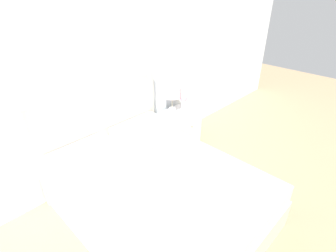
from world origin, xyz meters
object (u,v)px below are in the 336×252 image
object	(u,v)px
nightstand	(179,129)
flower_vase	(184,98)
bed	(155,189)
alarm_clock	(179,117)
table_lamp	(172,93)

from	to	relation	value
nightstand	flower_vase	distance (m)	0.45
bed	nightstand	size ratio (longest dim) A/B	3.75
bed	nightstand	bearing A→B (deg)	31.40
bed	nightstand	xyz separation A→B (m)	(1.10, 0.67, -0.02)
flower_vase	alarm_clock	bearing A→B (deg)	-149.14
nightstand	alarm_clock	bearing A→B (deg)	-143.25
flower_vase	alarm_clock	distance (m)	0.36
table_lamp	alarm_clock	xyz separation A→B (m)	(-0.07, -0.19, -0.26)
nightstand	flower_vase	size ratio (longest dim) A/B	2.09
flower_vase	table_lamp	bearing A→B (deg)	175.34
table_lamp	flower_vase	distance (m)	0.25
table_lamp	flower_vase	size ratio (longest dim) A/B	1.51
bed	flower_vase	xyz separation A→B (m)	(1.24, 0.74, 0.40)
nightstand	flower_vase	bearing A→B (deg)	24.48
nightstand	alarm_clock	distance (m)	0.34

